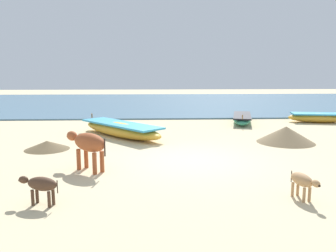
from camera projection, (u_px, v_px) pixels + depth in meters
The scene contains 10 objects.
ground at pixel (191, 160), 10.18m from camera, with size 80.00×80.00×0.00m, color beige.
sea_water at pixel (166, 102), 28.59m from camera, with size 60.00×20.00×0.08m, color slate.
fishing_boat_0 at pixel (121, 129), 13.86m from camera, with size 3.99×4.28×0.76m.
fishing_boat_3 at pixel (318, 117), 17.68m from camera, with size 3.14×1.51×0.69m.
fishing_boat_4 at pixel (242, 118), 17.49m from camera, with size 1.75×3.67×0.63m.
cow_adult_rust at pixel (88, 144), 9.02m from camera, with size 1.37×1.26×1.03m.
calf_near_tan at pixel (303, 181), 7.01m from camera, with size 0.40×0.84×0.56m.
calf_far_dark at pixel (41, 185), 6.72m from camera, with size 0.88×0.45×0.58m.
debris_pile_0 at pixel (286, 134), 12.68m from camera, with size 2.13×2.13×0.61m, color #7A6647.
debris_pile_1 at pixel (47, 145), 11.58m from camera, with size 1.51×1.51×0.30m, color brown.
Camera 1 is at (-1.15, -9.84, 2.65)m, focal length 36.23 mm.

